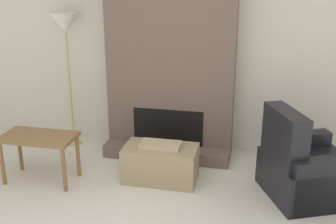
% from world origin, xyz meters
% --- Properties ---
extents(wall_back, '(6.83, 0.06, 2.60)m').
position_xyz_m(wall_back, '(0.00, 2.85, 1.30)').
color(wall_back, beige).
rests_on(wall_back, ground_plane).
extents(fireplace, '(1.59, 0.60, 2.60)m').
position_xyz_m(fireplace, '(0.00, 2.64, 1.24)').
color(fireplace, brown).
rests_on(fireplace, ground_plane).
extents(ottoman, '(0.82, 0.45, 0.45)m').
position_xyz_m(ottoman, '(0.06, 1.81, 0.21)').
color(ottoman, '#998460').
rests_on(ottoman, ground_plane).
extents(armchair, '(1.10, 1.08, 0.97)m').
position_xyz_m(armchair, '(1.60, 1.79, 0.29)').
color(armchair, black).
rests_on(armchair, ground_plane).
extents(side_table, '(0.81, 0.44, 0.55)m').
position_xyz_m(side_table, '(-1.26, 1.52, 0.47)').
color(side_table, brown).
rests_on(side_table, ground_plane).
extents(floor_lamp_left, '(0.39, 0.39, 1.77)m').
position_xyz_m(floor_lamp_left, '(-1.35, 2.58, 1.58)').
color(floor_lamp_left, tan).
rests_on(floor_lamp_left, ground_plane).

